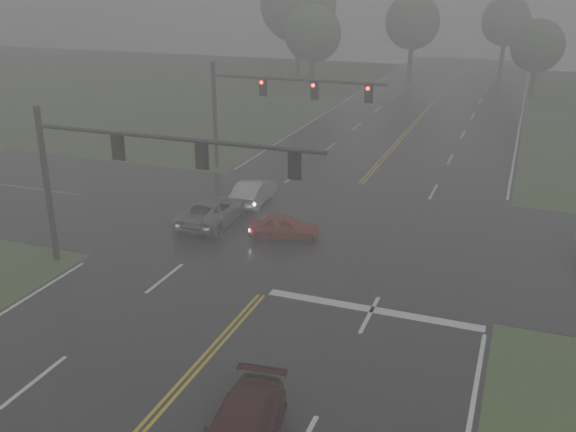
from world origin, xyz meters
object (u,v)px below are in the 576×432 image
at_px(signal_gantry_near, 121,163).
at_px(car_grey, 214,223).
at_px(sedan_red, 284,238).
at_px(signal_gantry_far, 264,98).
at_px(sedan_silver, 254,203).

bearing_deg(signal_gantry_near, car_grey, 84.36).
height_order(sedan_red, signal_gantry_far, signal_gantry_far).
height_order(car_grey, signal_gantry_near, signal_gantry_near).
bearing_deg(car_grey, sedan_silver, -103.88).
bearing_deg(sedan_red, sedan_silver, 24.15).
xyz_separation_m(sedan_red, signal_gantry_far, (-5.35, 10.36, 4.89)).
height_order(sedan_silver, car_grey, car_grey).
bearing_deg(sedan_red, signal_gantry_far, 11.95).
distance_m(sedan_red, signal_gantry_far, 12.65).
xyz_separation_m(sedan_silver, signal_gantry_near, (-1.40, -10.25, 4.96)).
distance_m(sedan_silver, signal_gantry_near, 11.47).
xyz_separation_m(car_grey, signal_gantry_far, (-1.12, 9.76, 4.89)).
bearing_deg(signal_gantry_far, sedan_silver, -73.05).
xyz_separation_m(sedan_red, sedan_silver, (-3.48, 4.22, 0.00)).
relative_size(sedan_red, car_grey, 0.68).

